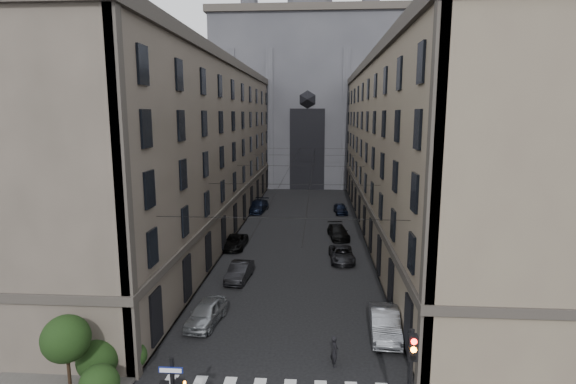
% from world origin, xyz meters
% --- Properties ---
extents(sidewalk_left, '(7.00, 80.00, 0.15)m').
position_xyz_m(sidewalk_left, '(-10.50, 36.00, 0.07)').
color(sidewalk_left, '#383533').
rests_on(sidewalk_left, ground).
extents(sidewalk_right, '(7.00, 80.00, 0.15)m').
position_xyz_m(sidewalk_right, '(10.50, 36.00, 0.07)').
color(sidewalk_right, '#383533').
rests_on(sidewalk_right, ground).
extents(building_left, '(13.60, 60.60, 18.85)m').
position_xyz_m(building_left, '(-13.44, 36.00, 9.34)').
color(building_left, '#484137').
rests_on(building_left, ground).
extents(building_right, '(13.60, 60.60, 18.85)m').
position_xyz_m(building_right, '(13.44, 36.00, 9.34)').
color(building_right, brown).
rests_on(building_right, ground).
extents(gothic_tower, '(35.00, 23.00, 58.00)m').
position_xyz_m(gothic_tower, '(0.00, 74.96, 17.80)').
color(gothic_tower, '#2D2D33').
rests_on(gothic_tower, ground).
extents(traffic_light_right, '(0.34, 0.50, 5.20)m').
position_xyz_m(traffic_light_right, '(5.60, 1.92, 3.29)').
color(traffic_light_right, black).
rests_on(traffic_light_right, ground).
extents(shrub_cluster, '(3.90, 4.40, 3.90)m').
position_xyz_m(shrub_cluster, '(-8.72, 5.01, 1.80)').
color(shrub_cluster, black).
rests_on(shrub_cluster, sidewalk_left).
extents(tram_wires, '(14.00, 60.00, 0.43)m').
position_xyz_m(tram_wires, '(0.00, 35.63, 7.25)').
color(tram_wires, black).
rests_on(tram_wires, ground).
extents(car_left_near, '(2.27, 4.47, 1.46)m').
position_xyz_m(car_left_near, '(-4.98, 12.30, 0.73)').
color(car_left_near, gray).
rests_on(car_left_near, ground).
extents(car_left_midnear, '(1.85, 4.38, 1.41)m').
position_xyz_m(car_left_midnear, '(-4.20, 19.98, 0.70)').
color(car_left_midnear, black).
rests_on(car_left_midnear, ground).
extents(car_left_midfar, '(2.23, 4.65, 1.28)m').
position_xyz_m(car_left_midfar, '(-6.20, 28.50, 0.64)').
color(car_left_midfar, black).
rests_on(car_left_midfar, ground).
extents(car_left_far, '(2.84, 5.64, 1.57)m').
position_xyz_m(car_left_far, '(-6.18, 45.22, 0.78)').
color(car_left_far, black).
rests_on(car_left_far, ground).
extents(car_right_near, '(1.96, 4.88, 1.58)m').
position_xyz_m(car_right_near, '(6.10, 11.49, 0.79)').
color(car_right_near, gray).
rests_on(car_right_near, ground).
extents(car_right_midnear, '(2.34, 4.69, 1.28)m').
position_xyz_m(car_right_midnear, '(4.20, 25.21, 0.64)').
color(car_right_midnear, black).
rests_on(car_right_midnear, ground).
extents(car_right_midfar, '(2.54, 4.93, 1.37)m').
position_xyz_m(car_right_midfar, '(4.20, 32.82, 0.68)').
color(car_right_midfar, black).
rests_on(car_right_midfar, ground).
extents(car_right_far, '(1.96, 4.06, 1.34)m').
position_xyz_m(car_right_far, '(5.01, 44.92, 0.67)').
color(car_right_far, black).
rests_on(car_right_far, ground).
extents(pedestrian, '(0.53, 0.69, 1.70)m').
position_xyz_m(pedestrian, '(2.98, 8.00, 0.85)').
color(pedestrian, black).
rests_on(pedestrian, ground).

